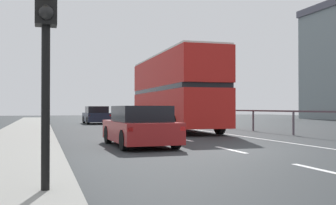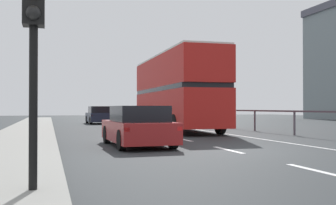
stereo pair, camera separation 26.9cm
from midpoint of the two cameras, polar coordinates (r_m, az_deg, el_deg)
ground_plane at (r=12.67m, az=9.09°, el=-6.85°), size 75.09×120.00×0.10m
near_sidewalk_kerb at (r=11.47m, az=-21.17°, el=-6.85°), size 2.66×80.00×0.14m
lane_paint_markings at (r=21.56m, az=3.48°, el=-4.20°), size 3.31×46.00×0.01m
bridge_side_railing at (r=23.27m, az=12.47°, el=-1.58°), size 0.10×42.00×1.18m
double_decker_bus_red at (r=23.27m, az=1.42°, el=1.70°), size 2.76×11.04×4.28m
hatchback_car_near at (r=13.71m, az=-3.71°, el=-3.43°), size 1.93×4.12×1.36m
traffic_signal_pole at (r=6.10m, az=-17.21°, el=11.18°), size 0.30×0.42×3.22m
sedan_car_ahead at (r=33.45m, az=-9.43°, el=-1.80°), size 1.92×4.05×1.42m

